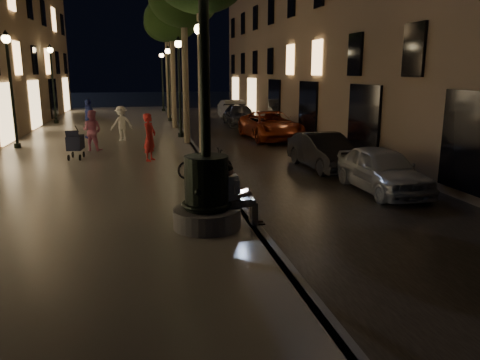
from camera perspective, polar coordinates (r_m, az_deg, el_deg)
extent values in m
plane|color=black|center=(22.57, -6.21, 4.43)|extent=(120.00, 120.00, 0.00)
cube|color=black|center=(23.07, 1.24, 4.71)|extent=(6.00, 45.00, 0.02)
cube|color=slate|center=(22.51, -16.42, 4.21)|extent=(8.00, 45.00, 0.20)
cube|color=#59595B|center=(22.56, -6.22, 4.68)|extent=(0.25, 45.00, 0.20)
cylinder|color=#59595B|center=(9.75, -4.03, -4.60)|extent=(1.40, 1.40, 0.40)
cylinder|color=black|center=(9.55, -4.11, -0.31)|extent=(0.90, 0.90, 1.10)
torus|color=black|center=(9.67, -4.06, -2.91)|extent=(1.04, 1.04, 0.10)
torus|color=black|center=(9.47, -4.14, 2.04)|extent=(0.89, 0.89, 0.09)
cylinder|color=black|center=(9.29, -4.33, 12.70)|extent=(0.20, 0.20, 3.20)
cube|color=gray|center=(9.76, -0.86, -2.80)|extent=(0.35, 0.23, 0.17)
cube|color=silver|center=(9.66, -1.20, -0.95)|extent=(0.43, 0.25, 0.55)
sphere|color=tan|center=(9.58, -1.38, 1.12)|extent=(0.20, 0.20, 0.20)
sphere|color=black|center=(9.57, -1.44, 1.34)|extent=(0.20, 0.20, 0.20)
cube|color=gray|center=(9.72, 0.58, -2.86)|extent=(0.44, 0.13, 0.14)
cube|color=gray|center=(9.88, 0.36, -2.59)|extent=(0.44, 0.13, 0.14)
cube|color=gray|center=(9.84, 1.79, -4.15)|extent=(0.13, 0.12, 0.49)
cube|color=gray|center=(10.00, 1.55, -3.86)|extent=(0.13, 0.12, 0.49)
cube|color=black|center=(9.93, 2.32, -5.38)|extent=(0.25, 0.10, 0.03)
cube|color=black|center=(10.09, 2.08, -5.07)|extent=(0.25, 0.10, 0.03)
cube|color=black|center=(9.79, 0.58, -2.28)|extent=(0.23, 0.32, 0.02)
cube|color=black|center=(9.73, -0.31, -1.73)|extent=(0.08, 0.32, 0.21)
cube|color=#B2DFFF|center=(9.73, -0.22, -1.73)|extent=(0.06, 0.29, 0.18)
cylinder|color=#6B604C|center=(15.35, -4.60, 10.57)|extent=(0.28, 0.28, 5.00)
cylinder|color=#6B604C|center=(21.32, -6.65, 11.34)|extent=(0.28, 0.28, 5.10)
cylinder|color=#6B604C|center=(27.29, -8.12, 11.44)|extent=(0.28, 0.28, 4.90)
ellipsoid|color=black|center=(27.43, -8.37, 18.88)|extent=(3.00, 3.00, 2.40)
cylinder|color=#6B604C|center=(33.27, -8.76, 11.95)|extent=(0.28, 0.28, 5.20)
ellipsoid|color=black|center=(33.42, -8.99, 18.30)|extent=(3.00, 3.00, 2.40)
cylinder|color=black|center=(15.64, -4.62, 1.75)|extent=(0.28, 0.28, 0.20)
cylinder|color=black|center=(15.36, -4.76, 9.45)|extent=(0.12, 0.12, 4.40)
sphere|color=#FFD88C|center=(15.39, -4.93, 17.84)|extent=(0.36, 0.36, 0.36)
cone|color=black|center=(15.41, -4.95, 18.77)|extent=(0.30, 0.30, 0.22)
cylinder|color=black|center=(23.49, -7.22, 5.48)|extent=(0.28, 0.28, 0.20)
cylinder|color=black|center=(23.31, -7.37, 10.60)|extent=(0.12, 0.12, 4.40)
sphere|color=#FFD88C|center=(23.33, -7.53, 16.13)|extent=(0.36, 0.36, 0.36)
cone|color=black|center=(23.34, -7.55, 16.74)|extent=(0.30, 0.30, 0.22)
cylinder|color=black|center=(31.42, -8.52, 7.33)|extent=(0.28, 0.28, 0.20)
cylinder|color=black|center=(31.28, -8.65, 11.16)|extent=(0.12, 0.12, 4.40)
sphere|color=#FFD88C|center=(31.30, -8.79, 15.28)|extent=(0.36, 0.36, 0.36)
cone|color=black|center=(31.31, -8.81, 15.73)|extent=(0.30, 0.30, 0.22)
cylinder|color=black|center=(39.37, -9.30, 8.43)|extent=(0.28, 0.28, 0.20)
cylinder|color=black|center=(39.27, -9.41, 11.49)|extent=(0.12, 0.12, 4.40)
sphere|color=#FFD88C|center=(39.28, -9.54, 14.77)|extent=(0.36, 0.36, 0.36)
cone|color=black|center=(39.29, -9.55, 15.13)|extent=(0.30, 0.30, 0.22)
cylinder|color=black|center=(22.03, -25.49, 3.81)|extent=(0.28, 0.28, 0.20)
cylinder|color=black|center=(21.84, -26.03, 9.25)|extent=(0.12, 0.12, 4.40)
sphere|color=#FFD88C|center=(21.86, -26.64, 15.13)|extent=(0.36, 0.36, 0.36)
cone|color=black|center=(21.87, -26.71, 15.78)|extent=(0.30, 0.30, 0.22)
cylinder|color=black|center=(31.77, -21.48, 6.64)|extent=(0.28, 0.28, 0.20)
cylinder|color=black|center=(31.64, -21.80, 10.41)|extent=(0.12, 0.12, 4.40)
sphere|color=#FFD88C|center=(31.65, -22.16, 14.47)|extent=(0.36, 0.36, 0.36)
cone|color=black|center=(31.66, -22.20, 14.92)|extent=(0.30, 0.30, 0.22)
cube|color=black|center=(18.28, -19.44, 4.32)|extent=(0.57, 0.88, 0.50)
cube|color=black|center=(17.86, -19.78, 5.20)|extent=(0.46, 0.23, 0.33)
cylinder|color=black|center=(18.08, -20.16, 2.56)|extent=(0.06, 0.23, 0.22)
cylinder|color=black|center=(17.99, -18.91, 2.61)|extent=(0.06, 0.23, 0.22)
cylinder|color=black|center=(18.72, -19.71, 2.93)|extent=(0.06, 0.23, 0.22)
cylinder|color=black|center=(18.64, -18.51, 2.98)|extent=(0.06, 0.23, 0.22)
cylinder|color=black|center=(18.66, -19.26, 5.89)|extent=(0.08, 0.50, 0.31)
imported|color=#AAAEB1|center=(13.89, 16.88, 1.22)|extent=(1.53, 3.77, 1.28)
imported|color=black|center=(16.66, 10.22, 3.44)|extent=(1.55, 3.90, 1.26)
imported|color=#9B3313|center=(23.86, 3.76, 6.64)|extent=(2.51, 5.13, 1.40)
imported|color=#323237|center=(30.11, -0.03, 7.88)|extent=(2.00, 4.48, 1.28)
imported|color=#9B9B96|center=(33.52, -0.72, 8.51)|extent=(1.72, 4.33, 1.40)
imported|color=red|center=(17.19, -10.96, 5.14)|extent=(0.65, 0.74, 1.71)
imported|color=#BF6584|center=(20.03, -17.59, 5.77)|extent=(0.99, 0.90, 1.65)
imported|color=white|center=(22.66, -14.24, 6.71)|extent=(1.19, 0.94, 1.61)
imported|color=navy|center=(23.93, -17.92, 7.14)|extent=(0.84, 1.20, 1.90)
imported|color=black|center=(14.14, -4.26, 1.98)|extent=(1.76, 0.78, 0.89)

